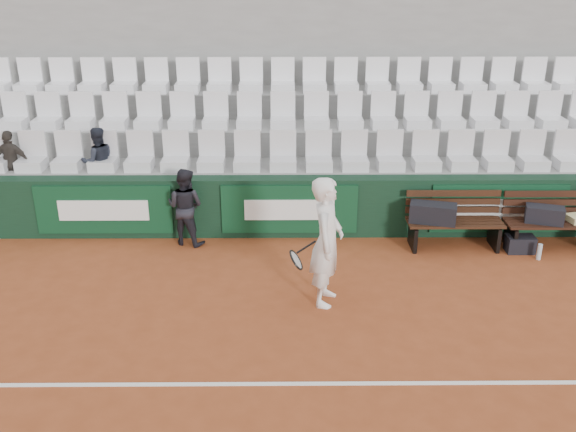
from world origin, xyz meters
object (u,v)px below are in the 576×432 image
Objects in this scene: bench_right at (551,235)px; water_bottle_far at (539,252)px; sports_bag_right at (545,215)px; sports_bag_ground at (520,244)px; sports_bag_left at (433,213)px; tennis_player at (327,242)px; spectator_c at (95,135)px; bench_left at (454,234)px; ball_kid at (185,207)px; spectator_b at (8,137)px; water_bottle_near at (415,237)px.

bench_right is 5.88× the size of water_bottle_far.
sports_bag_right is 1.32× the size of sports_bag_ground.
tennis_player is (-1.77, -1.65, 0.28)m from sports_bag_left.
sports_bag_left is 0.62× the size of spectator_c.
sports_bag_ground is 7.07m from spectator_c.
bench_left is at bearing 178.51° from bench_right.
spectator_c is (-1.54, 0.82, 0.95)m from ball_kid.
sports_bag_right is 0.62m from water_bottle_far.
bench_left is 1.30× the size of spectator_c.
sports_bag_ground is at bearing -6.01° from sports_bag_left.
ball_kid is 1.99m from spectator_c.
spectator_b is at bearing 172.89° from sports_bag_right.
tennis_player is (-3.36, -1.23, 0.76)m from water_bottle_far.
sports_bag_right is 0.32× the size of tennis_player.
tennis_player is at bearing 120.55° from spectator_c.
sports_bag_left is at bearing 176.93° from spectator_b.
bench_right is at bearing -0.34° from sports_bag_left.
bench_right is 1.30× the size of spectator_c.
sports_bag_right is at bearing -6.01° from water_bottle_near.
sports_bag_ground is (-0.36, -0.12, -0.45)m from sports_bag_right.
water_bottle_near is 0.18× the size of ball_kid.
bench_left is 1.03m from sports_bag_ground.
bench_left is 2.11× the size of sports_bag_left.
sports_bag_right is at bearing -2.36° from bench_left.
water_bottle_far is at bearing -20.24° from bench_left.
sports_bag_left is 0.40× the size of tennis_player.
water_bottle_near is at bearing 174.92° from bench_right.
tennis_player is (-3.52, -1.62, 0.30)m from sports_bag_right.
water_bottle_far is at bearing -53.43° from sports_bag_ground.
bench_right is at bearing 148.72° from spectator_c.
sports_bag_left is at bearing 173.99° from sports_bag_ground.
bench_left is 1.30m from water_bottle_far.
water_bottle_far reaches higher than water_bottle_near.
spectator_b is at bearing 171.34° from sports_bag_left.
sports_bag_left reaches higher than bench_right.
ball_kid is at bearing 138.57° from tennis_player.
water_bottle_near is (-0.57, 0.15, -0.11)m from bench_left.
water_bottle_far is (1.79, -0.60, 0.01)m from water_bottle_near.
tennis_player is at bearing -155.24° from sports_bag_right.
sports_bag_right reaches higher than sports_bag_ground.
tennis_player is 1.60× the size of spectator_b.
spectator_b reaches higher than bench_left.
ball_kid reaches higher than bench_right.
tennis_player is 5.82m from spectator_b.
bench_left is at bearing -14.49° from water_bottle_near.
sports_bag_right is 0.49× the size of spectator_c.
bench_left is 5.88× the size of water_bottle_far.
spectator_b is at bearing 173.13° from bench_right.
water_bottle_near is 1.89m from water_bottle_far.
water_bottle_far is 3.66m from tennis_player.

